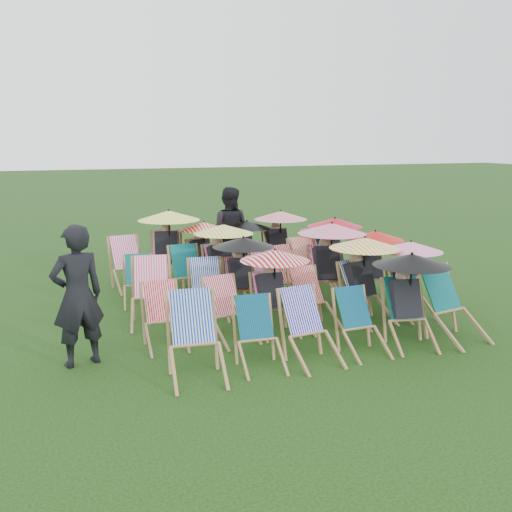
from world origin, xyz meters
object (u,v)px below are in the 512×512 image
object	(u,v)px
deckchair_0	(196,338)
person_left	(77,296)
deckchair_5	(454,305)
deckchair_29	(318,251)
person_rear	(229,231)

from	to	relation	value
deckchair_0	person_left	bearing A→B (deg)	149.29
person_left	deckchair_5	bearing A→B (deg)	154.49
deckchair_0	deckchair_29	bearing A→B (deg)	55.14
deckchair_5	person_left	world-z (taller)	person_left
deckchair_0	deckchair_5	world-z (taller)	deckchair_5
deckchair_29	person_rear	xyz separation A→B (m)	(-1.85, 0.57, 0.48)
deckchair_0	person_rear	distance (m)	5.57
deckchair_29	deckchair_0	bearing A→B (deg)	-128.56
deckchair_5	person_rear	distance (m)	5.42
deckchair_5	deckchair_29	bearing A→B (deg)	79.20
deckchair_0	person_left	xyz separation A→B (m)	(-1.27, 0.95, 0.41)
deckchair_5	deckchair_29	distance (m)	4.55
person_rear	deckchair_5	bearing A→B (deg)	139.01
deckchair_29	person_left	distance (m)	6.38
person_left	person_rear	world-z (taller)	person_rear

